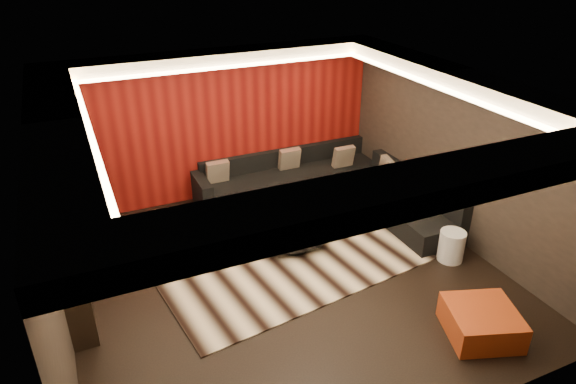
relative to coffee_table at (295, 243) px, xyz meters
name	(u,v)px	position (x,y,z in m)	size (l,w,h in m)	color
floor	(286,275)	(-0.40, -0.57, -0.13)	(6.00, 6.00, 0.02)	black
ceiling	(286,91)	(-0.40, -0.57, 2.69)	(6.00, 6.00, 0.02)	silver
wall_back	(220,124)	(-0.40, 2.44, 1.28)	(6.00, 0.02, 2.80)	black
wall_left	(49,240)	(-3.41, -0.57, 1.28)	(0.02, 6.00, 2.80)	black
wall_right	(459,156)	(2.61, -0.57, 1.28)	(0.02, 6.00, 2.80)	black
red_feature_wall	(220,125)	(-0.40, 2.40, 1.28)	(5.98, 0.05, 2.78)	#6B0C0A
soffit_back	(221,57)	(-0.40, 2.13, 2.57)	(6.00, 0.60, 0.22)	silver
soffit_front	(418,187)	(-0.40, -3.27, 2.57)	(6.00, 0.60, 0.22)	silver
soffit_left	(54,130)	(-3.10, -0.57, 2.57)	(0.60, 4.80, 0.22)	silver
soffit_right	(456,78)	(2.30, -0.57, 2.57)	(0.60, 4.80, 0.22)	silver
cove_back	(227,67)	(-0.40, 1.79, 2.48)	(4.80, 0.08, 0.04)	#FFD899
cove_front	(393,181)	(-0.40, -2.93, 2.48)	(4.80, 0.08, 0.04)	#FFD899
cove_left	(90,134)	(-2.76, -0.57, 2.48)	(0.08, 4.80, 0.04)	#FFD899
cove_right	(436,86)	(1.96, -0.57, 2.48)	(0.08, 4.80, 0.04)	#FFD899
tv_surround	(66,234)	(-3.25, 0.03, 0.98)	(0.30, 2.00, 2.20)	black
tv_screen	(74,208)	(-3.09, 0.03, 1.33)	(0.04, 1.30, 0.80)	black
tv_shelf	(84,257)	(-3.09, 0.03, 0.58)	(0.04, 1.60, 0.04)	black
rug	(279,250)	(-0.25, 0.07, -0.11)	(4.00, 3.00, 0.02)	beige
coffee_table	(295,243)	(0.00, 0.00, 0.00)	(1.15, 1.15, 0.19)	black
drum_stool	(300,212)	(0.44, 0.74, 0.10)	(0.33, 0.33, 0.38)	black
striped_pouf	(156,235)	(-2.00, 1.08, 0.06)	(0.57, 0.57, 0.31)	beige
white_side_table	(451,246)	(2.10, -1.24, 0.13)	(0.39, 0.39, 0.49)	silver
orange_ottoman	(481,322)	(1.33, -2.72, 0.07)	(0.84, 0.84, 0.37)	#A24214
sectional_sofa	(330,187)	(1.33, 1.30, 0.15)	(3.65, 3.50, 0.75)	black
throw_pillows	(330,170)	(1.34, 1.31, 0.50)	(3.19, 2.73, 0.50)	beige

